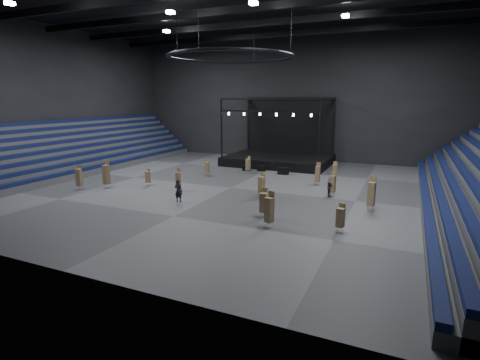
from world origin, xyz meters
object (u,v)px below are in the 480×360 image
at_px(chair_stack_3, 106,174).
at_px(chair_stack_6, 372,193).
at_px(flight_case_right, 283,171).
at_px(flight_case_left, 247,168).
at_px(man_center, 178,191).
at_px(chair_stack_10, 262,185).
at_px(chair_stack_7, 248,164).
at_px(chair_stack_4, 178,180).
at_px(chair_stack_11, 341,217).
at_px(crew_member, 331,187).
at_px(chair_stack_8, 264,202).
at_px(chair_stack_13, 335,170).
at_px(chair_stack_12, 148,177).
at_px(flight_case_mid, 262,168).
at_px(chair_stack_0, 333,184).
at_px(chair_stack_2, 318,174).
at_px(chair_stack_1, 207,167).
at_px(stage, 280,153).
at_px(chair_stack_5, 79,177).
at_px(chair_stack_9, 269,209).

bearing_deg(chair_stack_3, chair_stack_6, 6.56).
bearing_deg(flight_case_right, chair_stack_6, -45.93).
distance_m(flight_case_left, chair_stack_6, 20.26).
bearing_deg(man_center, chair_stack_10, -150.10).
height_order(chair_stack_7, man_center, chair_stack_7).
height_order(chair_stack_4, chair_stack_11, chair_stack_4).
bearing_deg(crew_member, chair_stack_8, 144.77).
bearing_deg(chair_stack_13, man_center, -134.41).
bearing_deg(crew_member, chair_stack_12, 87.63).
distance_m(chair_stack_11, chair_stack_13, 17.17).
bearing_deg(flight_case_left, chair_stack_12, -117.02).
xyz_separation_m(flight_case_mid, chair_stack_11, (12.92, -18.61, 0.76)).
bearing_deg(chair_stack_13, chair_stack_3, -154.48).
xyz_separation_m(chair_stack_0, chair_stack_4, (-14.28, -4.40, -0.05)).
distance_m(chair_stack_0, crew_member, 0.37).
bearing_deg(chair_stack_12, chair_stack_6, 15.24).
bearing_deg(chair_stack_2, chair_stack_6, -48.57).
relative_size(chair_stack_1, crew_member, 1.07).
bearing_deg(stage, chair_stack_13, -42.00).
xyz_separation_m(chair_stack_7, chair_stack_13, (10.61, 0.00, 0.04)).
relative_size(chair_stack_0, chair_stack_2, 0.97).
relative_size(chair_stack_1, chair_stack_6, 0.67).
height_order(stage, chair_stack_0, stage).
xyz_separation_m(flight_case_left, chair_stack_8, (8.83, -17.27, 0.90)).
bearing_deg(chair_stack_8, chair_stack_7, 112.05).
bearing_deg(chair_stack_13, chair_stack_11, -85.76).
xyz_separation_m(flight_case_mid, chair_stack_3, (-11.28, -15.18, 1.14)).
height_order(flight_case_left, chair_stack_12, chair_stack_12).
height_order(chair_stack_3, chair_stack_13, chair_stack_3).
xyz_separation_m(stage, chair_stack_8, (6.56, -24.11, -0.20)).
xyz_separation_m(stage, chair_stack_10, (4.40, -18.89, -0.17)).
distance_m(flight_case_left, chair_stack_13, 11.51).
xyz_separation_m(chair_stack_4, chair_stack_8, (10.61, -4.26, 0.05)).
bearing_deg(flight_case_right, chair_stack_8, -77.39).
height_order(chair_stack_5, chair_stack_6, chair_stack_6).
relative_size(chair_stack_6, crew_member, 1.60).
bearing_deg(flight_case_right, chair_stack_3, -135.22).
bearing_deg(chair_stack_5, stage, 43.65).
bearing_deg(chair_stack_6, stage, 135.72).
relative_size(chair_stack_2, chair_stack_8, 1.05).
height_order(chair_stack_8, chair_stack_11, chair_stack_8).
xyz_separation_m(chair_stack_5, chair_stack_13, (22.77, 15.07, -0.18)).
relative_size(chair_stack_6, man_center, 1.43).
relative_size(flight_case_right, chair_stack_9, 0.48).
bearing_deg(crew_member, chair_stack_2, 14.68).
bearing_deg(flight_case_left, chair_stack_1, -121.83).
relative_size(chair_stack_0, chair_stack_7, 1.13).
height_order(chair_stack_1, chair_stack_5, chair_stack_5).
relative_size(flight_case_right, chair_stack_6, 0.44).
relative_size(flight_case_right, chair_stack_3, 0.44).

